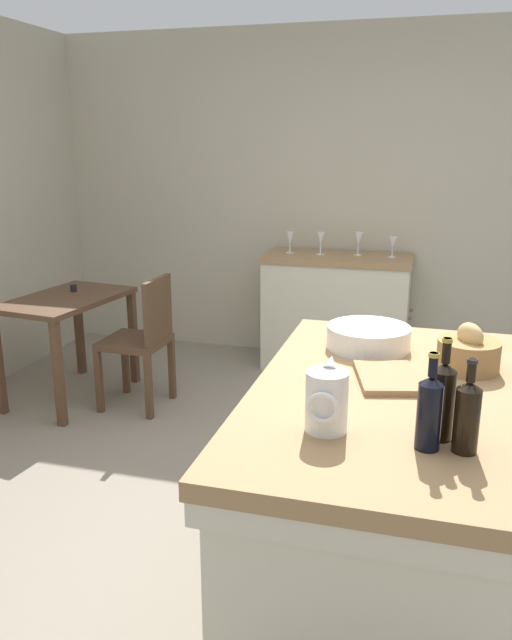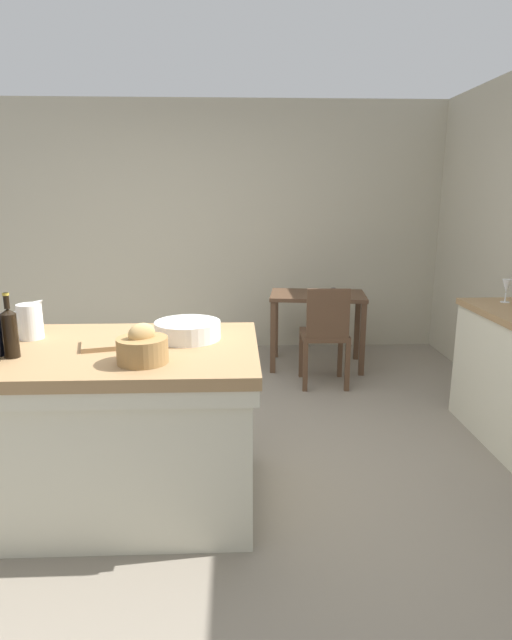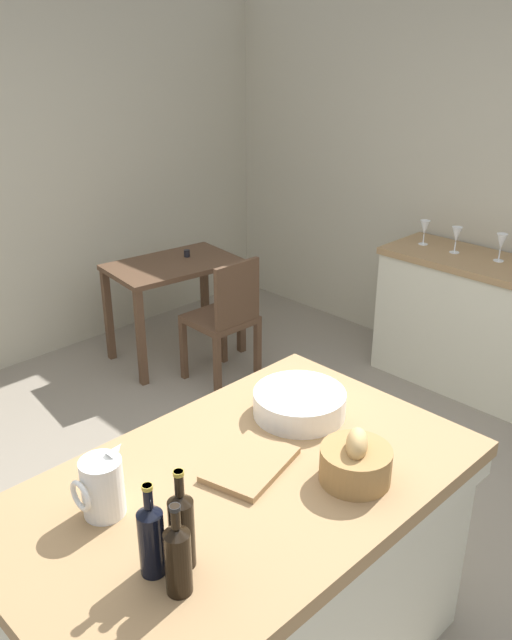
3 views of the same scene
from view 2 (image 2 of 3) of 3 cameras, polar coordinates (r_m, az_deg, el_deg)
name	(u,v)px [view 2 (image 2 of 3)]	position (r m, az deg, el deg)	size (l,w,h in m)	color
ground_plane	(183,460)	(3.43, -8.15, -15.09)	(6.76, 6.76, 0.00)	gray
wall_back	(203,228)	(5.61, -5.95, 10.07)	(5.32, 0.12, 2.60)	#B2AA93
island_table	(105,420)	(2.90, -16.45, -10.64)	(1.63, 0.99, 0.88)	#99754C
writing_desk	(318,306)	(5.00, 6.84, 1.60)	(0.96, 0.67, 0.77)	#513826
wooden_chair	(325,333)	(4.48, 7.70, -1.44)	(0.41, 0.41, 0.89)	#513826
pitcher	(30,321)	(3.03, -23.80, -0.08)	(0.17, 0.13, 0.23)	white
wash_bowl	(188,330)	(2.80, -7.59, -1.12)	(0.36, 0.36, 0.10)	white
bread_basket	(142,348)	(2.43, -12.49, -3.07)	(0.24, 0.24, 0.19)	olive
cutting_board	(114,343)	(2.76, -15.46, -2.49)	(0.32, 0.22, 0.02)	#99754C
wine_bottle_dark	(10,332)	(2.70, -25.64, -1.18)	(0.07, 0.07, 0.31)	black
wine_glass_right	(507,287)	(4.07, 26.04, 3.34)	(0.07, 0.07, 0.17)	white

